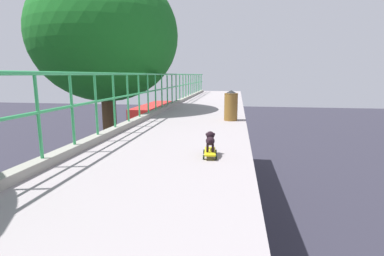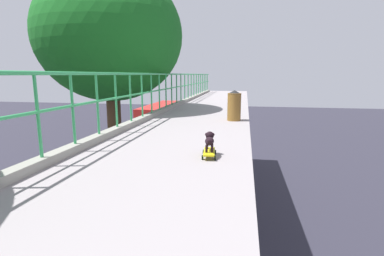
{
  "view_description": "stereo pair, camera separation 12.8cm",
  "coord_description": "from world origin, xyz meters",
  "px_view_note": "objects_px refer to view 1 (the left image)",
  "views": [
    {
      "loc": [
        2.31,
        -2.98,
        6.71
      ],
      "look_at": [
        1.58,
        1.71,
        5.83
      ],
      "focal_mm": 27.0,
      "sensor_mm": 36.0,
      "label": 1
    },
    {
      "loc": [
        2.43,
        -2.95,
        6.71
      ],
      "look_at": [
        1.58,
        1.71,
        5.83
      ],
      "focal_mm": 27.0,
      "sensor_mm": 36.0,
      "label": 2
    }
  ],
  "objects_px": {
    "city_bus": "(153,116)",
    "small_dog": "(210,140)",
    "car_white_sixth": "(84,169)",
    "toy_skateboard": "(210,152)",
    "car_grey_fifth": "(109,194)",
    "litter_bin": "(231,105)"
  },
  "relations": [
    {
      "from": "car_grey_fifth",
      "to": "litter_bin",
      "type": "xyz_separation_m",
      "value": [
        6.1,
        -5.02,
        5.14
      ]
    },
    {
      "from": "small_dog",
      "to": "litter_bin",
      "type": "xyz_separation_m",
      "value": [
        0.23,
        3.58,
        0.17
      ]
    },
    {
      "from": "car_grey_fifth",
      "to": "toy_skateboard",
      "type": "xyz_separation_m",
      "value": [
        5.87,
        -8.66,
        4.79
      ]
    },
    {
      "from": "toy_skateboard",
      "to": "litter_bin",
      "type": "relative_size",
      "value": 0.6
    },
    {
      "from": "city_bus",
      "to": "toy_skateboard",
      "type": "distance_m",
      "value": 30.93
    },
    {
      "from": "car_white_sixth",
      "to": "small_dog",
      "type": "bearing_deg",
      "value": -53.01
    },
    {
      "from": "small_dog",
      "to": "toy_skateboard",
      "type": "bearing_deg",
      "value": -86.86
    },
    {
      "from": "car_grey_fifth",
      "to": "litter_bin",
      "type": "bearing_deg",
      "value": -39.49
    },
    {
      "from": "city_bus",
      "to": "small_dog",
      "type": "height_order",
      "value": "small_dog"
    },
    {
      "from": "small_dog",
      "to": "litter_bin",
      "type": "distance_m",
      "value": 3.59
    },
    {
      "from": "car_white_sixth",
      "to": "city_bus",
      "type": "bearing_deg",
      "value": 91.13
    },
    {
      "from": "car_white_sixth",
      "to": "toy_skateboard",
      "type": "distance_m",
      "value": 16.22
    },
    {
      "from": "car_white_sixth",
      "to": "litter_bin",
      "type": "height_order",
      "value": "litter_bin"
    },
    {
      "from": "toy_skateboard",
      "to": "small_dog",
      "type": "height_order",
      "value": "small_dog"
    },
    {
      "from": "toy_skateboard",
      "to": "litter_bin",
      "type": "bearing_deg",
      "value": 86.41
    },
    {
      "from": "city_bus",
      "to": "toy_skateboard",
      "type": "height_order",
      "value": "toy_skateboard"
    },
    {
      "from": "small_dog",
      "to": "car_grey_fifth",
      "type": "bearing_deg",
      "value": 124.28
    },
    {
      "from": "car_white_sixth",
      "to": "small_dog",
      "type": "xyz_separation_m",
      "value": [
        9.28,
        -12.33,
        5.01
      ]
    },
    {
      "from": "car_white_sixth",
      "to": "toy_skateboard",
      "type": "bearing_deg",
      "value": -53.13
    },
    {
      "from": "car_grey_fifth",
      "to": "city_bus",
      "type": "xyz_separation_m",
      "value": [
        -3.75,
        20.49,
        1.04
      ]
    },
    {
      "from": "litter_bin",
      "to": "toy_skateboard",
      "type": "bearing_deg",
      "value": -93.59
    },
    {
      "from": "car_grey_fifth",
      "to": "car_white_sixth",
      "type": "distance_m",
      "value": 5.06
    }
  ]
}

